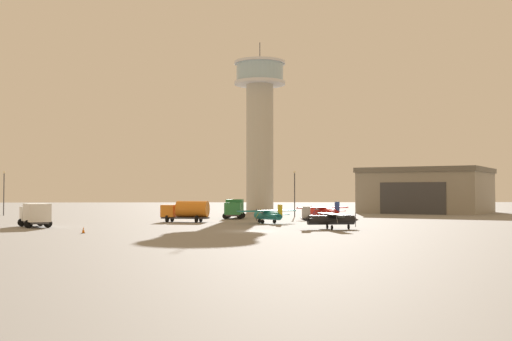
% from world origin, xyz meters
% --- Properties ---
extents(ground_plane, '(400.00, 400.00, 0.00)m').
position_xyz_m(ground_plane, '(0.00, 0.00, 0.00)').
color(ground_plane, gray).
extents(control_tower, '(10.41, 10.41, 34.98)m').
position_xyz_m(control_tower, '(4.25, 58.54, 18.71)').
color(control_tower, '#B2AD9E').
rests_on(control_tower, ground_plane).
extents(hangar, '(32.56, 32.09, 9.30)m').
position_xyz_m(hangar, '(39.59, 60.90, 4.67)').
color(hangar, gray).
rests_on(hangar, ground_plane).
extents(airplane_black, '(6.99, 8.91, 2.62)m').
position_xyz_m(airplane_black, '(8.99, 2.90, 1.22)').
color(airplane_black, black).
rests_on(airplane_black, ground_plane).
extents(airplane_teal, '(8.42, 6.76, 2.64)m').
position_xyz_m(airplane_teal, '(2.83, 16.96, 1.23)').
color(airplane_teal, teal).
rests_on(airplane_teal, ground_plane).
extents(airplane_red, '(8.92, 7.17, 2.82)m').
position_xyz_m(airplane_red, '(12.70, 29.74, 1.31)').
color(airplane_red, red).
rests_on(airplane_red, ground_plane).
extents(truck_box_white, '(5.36, 7.33, 2.90)m').
position_xyz_m(truck_box_white, '(-26.42, 9.34, 1.63)').
color(truck_box_white, '#38383D').
rests_on(truck_box_white, ground_plane).
extents(truck_box_green, '(3.81, 7.06, 3.11)m').
position_xyz_m(truck_box_green, '(-1.49, 33.22, 1.73)').
color(truck_box_green, '#38383D').
rests_on(truck_box_green, ground_plane).
extents(truck_fuel_tanker_orange, '(7.06, 4.28, 3.04)m').
position_xyz_m(truck_fuel_tanker_orange, '(-8.61, 21.56, 1.67)').
color(truck_fuel_tanker_orange, '#38383D').
rests_on(truck_fuel_tanker_orange, ground_plane).
extents(light_post_west, '(0.44, 0.44, 8.17)m').
position_xyz_m(light_post_west, '(-43.54, 48.94, 4.90)').
color(light_post_west, '#38383D').
rests_on(light_post_west, ground_plane).
extents(light_post_east, '(0.44, 0.44, 8.07)m').
position_xyz_m(light_post_east, '(9.30, 41.07, 4.85)').
color(light_post_east, '#38383D').
rests_on(light_post_east, ground_plane).
extents(traffic_cone_near_left, '(0.36, 0.36, 0.70)m').
position_xyz_m(traffic_cone_near_left, '(-18.01, -2.65, 0.34)').
color(traffic_cone_near_left, black).
rests_on(traffic_cone_near_left, ground_plane).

